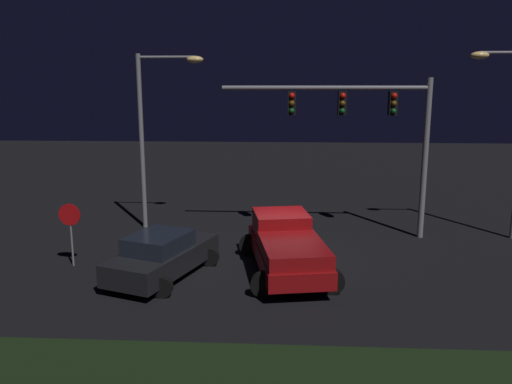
# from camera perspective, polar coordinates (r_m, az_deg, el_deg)

# --- Properties ---
(ground_plane) EXTENTS (80.00, 80.00, 0.00)m
(ground_plane) POSITION_cam_1_polar(r_m,az_deg,el_deg) (18.73, 3.17, -7.54)
(ground_plane) COLOR black
(pickup_truck) EXTENTS (3.50, 5.66, 1.80)m
(pickup_truck) POSITION_cam_1_polar(r_m,az_deg,el_deg) (17.34, 3.34, -5.65)
(pickup_truck) COLOR maroon
(pickup_truck) RESTS_ON ground_plane
(car_sedan) EXTENTS (3.39, 4.75, 1.51)m
(car_sedan) POSITION_cam_1_polar(r_m,az_deg,el_deg) (17.15, -10.38, -6.94)
(car_sedan) COLOR black
(car_sedan) RESTS_ON ground_plane
(traffic_signal_gantry) EXTENTS (8.32, 0.56, 6.50)m
(traffic_signal_gantry) POSITION_cam_1_polar(r_m,az_deg,el_deg) (21.15, 12.10, 8.00)
(traffic_signal_gantry) COLOR slate
(traffic_signal_gantry) RESTS_ON ground_plane
(street_lamp_left) EXTENTS (2.86, 0.44, 7.50)m
(street_lamp_left) POSITION_cam_1_polar(r_m,az_deg,el_deg) (22.52, -11.19, 8.00)
(street_lamp_left) COLOR slate
(street_lamp_left) RESTS_ON ground_plane
(street_lamp_right) EXTENTS (2.37, 0.44, 7.59)m
(street_lamp_right) POSITION_cam_1_polar(r_m,az_deg,el_deg) (22.82, 26.53, 7.06)
(street_lamp_right) COLOR slate
(street_lamp_right) RESTS_ON ground_plane
(stop_sign) EXTENTS (0.76, 0.08, 2.23)m
(stop_sign) POSITION_cam_1_polar(r_m,az_deg,el_deg) (18.76, -19.97, -3.22)
(stop_sign) COLOR slate
(stop_sign) RESTS_ON ground_plane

